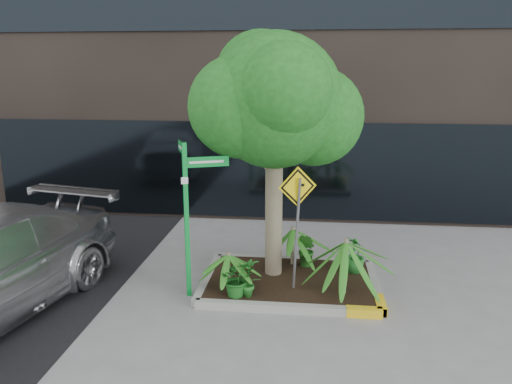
# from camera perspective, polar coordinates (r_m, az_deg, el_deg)

# --- Properties ---
(ground) EXTENTS (80.00, 80.00, 0.00)m
(ground) POSITION_cam_1_polar(r_m,az_deg,el_deg) (9.53, 2.59, -11.31)
(ground) COLOR gray
(ground) RESTS_ON ground
(planter) EXTENTS (3.35, 2.36, 0.15)m
(planter) POSITION_cam_1_polar(r_m,az_deg,el_deg) (9.73, 4.09, -10.14)
(planter) COLOR #9E9E99
(planter) RESTS_ON ground
(tree) EXTENTS (3.19, 2.83, 4.78)m
(tree) POSITION_cam_1_polar(r_m,az_deg,el_deg) (9.20, 2.15, 10.38)
(tree) COLOR gray
(tree) RESTS_ON ground
(palm_front) EXTENTS (1.16, 1.16, 1.29)m
(palm_front) POSITION_cam_1_polar(r_m,az_deg,el_deg) (8.91, 10.27, -5.63)
(palm_front) COLOR gray
(palm_front) RESTS_ON ground
(palm_left) EXTENTS (0.77, 0.77, 0.86)m
(palm_left) POSITION_cam_1_polar(r_m,az_deg,el_deg) (9.10, -3.17, -7.16)
(palm_left) COLOR gray
(palm_left) RESTS_ON ground
(palm_back) EXTENTS (0.90, 0.90, 1.00)m
(palm_back) POSITION_cam_1_polar(r_m,az_deg,el_deg) (10.15, 4.22, -4.25)
(palm_back) COLOR gray
(palm_back) RESTS_ON ground
(shrub_a) EXTENTS (0.76, 0.76, 0.65)m
(shrub_a) POSITION_cam_1_polar(r_m,az_deg,el_deg) (8.90, -2.20, -9.84)
(shrub_a) COLOR #1A5E1D
(shrub_a) RESTS_ON planter
(shrub_b) EXTENTS (0.56, 0.56, 0.73)m
(shrub_b) POSITION_cam_1_polar(r_m,az_deg,el_deg) (10.06, 11.21, -7.01)
(shrub_b) COLOR #227127
(shrub_b) RESTS_ON planter
(shrub_c) EXTENTS (0.54, 0.54, 0.74)m
(shrub_c) POSITION_cam_1_polar(r_m,az_deg,el_deg) (8.86, -0.87, -9.64)
(shrub_c) COLOR #237324
(shrub_c) RESTS_ON planter
(shrub_d) EXTENTS (0.53, 0.53, 0.71)m
(shrub_d) POSITION_cam_1_polar(r_m,az_deg,el_deg) (10.17, 5.85, -6.62)
(shrub_d) COLOR #22601B
(shrub_d) RESTS_ON planter
(street_sign_post) EXTENTS (1.03, 0.80, 2.84)m
(street_sign_post) POSITION_cam_1_polar(r_m,az_deg,el_deg) (8.92, -7.69, -1.20)
(street_sign_post) COLOR #0E9E38
(street_sign_post) RESTS_ON ground
(cattle_sign) EXTENTS (0.65, 0.31, 2.29)m
(cattle_sign) POSITION_cam_1_polar(r_m,az_deg,el_deg) (8.70, 4.73, -1.87)
(cattle_sign) COLOR slate
(cattle_sign) RESTS_ON ground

